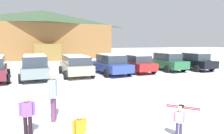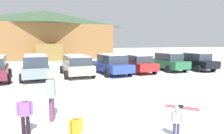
{
  "view_description": "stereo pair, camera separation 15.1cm",
  "coord_description": "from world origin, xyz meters",
  "px_view_note": "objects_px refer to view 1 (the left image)",
  "views": [
    {
      "loc": [
        -3.83,
        -1.85,
        2.65
      ],
      "look_at": [
        0.08,
        8.78,
        1.23
      ],
      "focal_mm": 32.0,
      "sensor_mm": 36.0,
      "label": 1
    },
    {
      "loc": [
        -3.69,
        -1.9,
        2.65
      ],
      "look_at": [
        0.08,
        8.78,
        1.23
      ],
      "focal_mm": 32.0,
      "sensor_mm": 36.0,
      "label": 2
    }
  ],
  "objects_px": {
    "parked_grey_wagon": "(35,66)",
    "ski_lodge": "(44,34)",
    "skier_child_in_orange_jacket": "(80,131)",
    "parked_blue_hatchback": "(110,64)",
    "parked_black_sedan": "(193,61)",
    "skier_adult_in_blue_parka": "(53,93)",
    "parked_green_coupe": "(166,61)",
    "pair_of_skis": "(182,107)",
    "parked_red_sedan": "(137,63)",
    "skier_child_in_purple_jacket": "(27,113)",
    "parked_beige_suv": "(76,65)",
    "skier_child_in_pink_snowsuit": "(179,120)"
  },
  "relations": [
    {
      "from": "parked_grey_wagon",
      "to": "skier_adult_in_blue_parka",
      "type": "xyz_separation_m",
      "value": [
        0.67,
        -8.35,
        0.01
      ]
    },
    {
      "from": "parked_black_sedan",
      "to": "skier_child_in_orange_jacket",
      "type": "relative_size",
      "value": 4.53
    },
    {
      "from": "parked_black_sedan",
      "to": "skier_adult_in_blue_parka",
      "type": "bearing_deg",
      "value": -148.18
    },
    {
      "from": "parked_beige_suv",
      "to": "pair_of_skis",
      "type": "height_order",
      "value": "parked_beige_suv"
    },
    {
      "from": "pair_of_skis",
      "to": "parked_blue_hatchback",
      "type": "bearing_deg",
      "value": 89.19
    },
    {
      "from": "parked_beige_suv",
      "to": "skier_adult_in_blue_parka",
      "type": "height_order",
      "value": "skier_adult_in_blue_parka"
    },
    {
      "from": "skier_child_in_orange_jacket",
      "to": "parked_black_sedan",
      "type": "bearing_deg",
      "value": 39.21
    },
    {
      "from": "parked_grey_wagon",
      "to": "skier_child_in_purple_jacket",
      "type": "xyz_separation_m",
      "value": [
        -0.09,
        -9.24,
        -0.28
      ]
    },
    {
      "from": "skier_child_in_purple_jacket",
      "to": "skier_adult_in_blue_parka",
      "type": "bearing_deg",
      "value": 49.16
    },
    {
      "from": "parked_black_sedan",
      "to": "parked_red_sedan",
      "type": "bearing_deg",
      "value": 175.42
    },
    {
      "from": "skier_child_in_purple_jacket",
      "to": "parked_green_coupe",
      "type": "bearing_deg",
      "value": 40.31
    },
    {
      "from": "ski_lodge",
      "to": "parked_beige_suv",
      "type": "relative_size",
      "value": 4.48
    },
    {
      "from": "parked_black_sedan",
      "to": "skier_child_in_orange_jacket",
      "type": "height_order",
      "value": "parked_black_sedan"
    },
    {
      "from": "parked_beige_suv",
      "to": "skier_adult_in_blue_parka",
      "type": "relative_size",
      "value": 2.87
    },
    {
      "from": "ski_lodge",
      "to": "skier_child_in_pink_snowsuit",
      "type": "relative_size",
      "value": 24.02
    },
    {
      "from": "ski_lodge",
      "to": "parked_grey_wagon",
      "type": "xyz_separation_m",
      "value": [
        -1.18,
        -20.11,
        -3.02
      ]
    },
    {
      "from": "parked_grey_wagon",
      "to": "skier_child_in_orange_jacket",
      "type": "height_order",
      "value": "parked_grey_wagon"
    },
    {
      "from": "parked_beige_suv",
      "to": "skier_child_in_pink_snowsuit",
      "type": "xyz_separation_m",
      "value": [
        0.86,
        -11.38,
        -0.37
      ]
    },
    {
      "from": "parked_green_coupe",
      "to": "skier_child_in_purple_jacket",
      "type": "distance_m",
      "value": 15.14
    },
    {
      "from": "parked_red_sedan",
      "to": "skier_child_in_purple_jacket",
      "type": "relative_size",
      "value": 3.75
    },
    {
      "from": "skier_adult_in_blue_parka",
      "to": "ski_lodge",
      "type": "bearing_deg",
      "value": 88.97
    },
    {
      "from": "skier_child_in_pink_snowsuit",
      "to": "parked_grey_wagon",
      "type": "bearing_deg",
      "value": 109.53
    },
    {
      "from": "parked_red_sedan",
      "to": "parked_black_sedan",
      "type": "distance_m",
      "value": 5.85
    },
    {
      "from": "parked_grey_wagon",
      "to": "parked_green_coupe",
      "type": "bearing_deg",
      "value": 2.8
    },
    {
      "from": "parked_beige_suv",
      "to": "parked_green_coupe",
      "type": "height_order",
      "value": "parked_green_coupe"
    },
    {
      "from": "ski_lodge",
      "to": "parked_green_coupe",
      "type": "relative_size",
      "value": 4.79
    },
    {
      "from": "parked_red_sedan",
      "to": "skier_child_in_orange_jacket",
      "type": "bearing_deg",
      "value": -122.99
    },
    {
      "from": "parked_red_sedan",
      "to": "skier_child_in_orange_jacket",
      "type": "xyz_separation_m",
      "value": [
        -7.21,
        -11.11,
        -0.24
      ]
    },
    {
      "from": "parked_red_sedan",
      "to": "skier_adult_in_blue_parka",
      "type": "height_order",
      "value": "skier_adult_in_blue_parka"
    },
    {
      "from": "skier_child_in_pink_snowsuit",
      "to": "skier_adult_in_blue_parka",
      "type": "relative_size",
      "value": 0.53
    },
    {
      "from": "parked_beige_suv",
      "to": "parked_black_sedan",
      "type": "distance_m",
      "value": 11.19
    },
    {
      "from": "parked_green_coupe",
      "to": "pair_of_skis",
      "type": "xyz_separation_m",
      "value": [
        -5.77,
        -9.31,
        -0.82
      ]
    },
    {
      "from": "parked_green_coupe",
      "to": "skier_adult_in_blue_parka",
      "type": "height_order",
      "value": "parked_green_coupe"
    },
    {
      "from": "parked_green_coupe",
      "to": "skier_adult_in_blue_parka",
      "type": "bearing_deg",
      "value": -140.43
    },
    {
      "from": "parked_green_coupe",
      "to": "skier_child_in_purple_jacket",
      "type": "height_order",
      "value": "parked_green_coupe"
    },
    {
      "from": "parked_blue_hatchback",
      "to": "parked_green_coupe",
      "type": "height_order",
      "value": "parked_green_coupe"
    },
    {
      "from": "ski_lodge",
      "to": "pair_of_skis",
      "type": "xyz_separation_m",
      "value": [
        4.5,
        -28.86,
        -3.93
      ]
    },
    {
      "from": "ski_lodge",
      "to": "parked_beige_suv",
      "type": "bearing_deg",
      "value": -84.75
    },
    {
      "from": "skier_child_in_purple_jacket",
      "to": "parked_blue_hatchback",
      "type": "bearing_deg",
      "value": 58.39
    },
    {
      "from": "parked_red_sedan",
      "to": "skier_adult_in_blue_parka",
      "type": "xyz_separation_m",
      "value": [
        -7.66,
        -8.84,
        0.15
      ]
    },
    {
      "from": "parked_blue_hatchback",
      "to": "skier_child_in_purple_jacket",
      "type": "distance_m",
      "value": 11.26
    },
    {
      "from": "skier_adult_in_blue_parka",
      "to": "skier_child_in_orange_jacket",
      "type": "height_order",
      "value": "skier_adult_in_blue_parka"
    },
    {
      "from": "parked_black_sedan",
      "to": "skier_adult_in_blue_parka",
      "type": "relative_size",
      "value": 2.69
    },
    {
      "from": "ski_lodge",
      "to": "pair_of_skis",
      "type": "bearing_deg",
      "value": -81.14
    },
    {
      "from": "parked_grey_wagon",
      "to": "ski_lodge",
      "type": "bearing_deg",
      "value": 86.64
    },
    {
      "from": "parked_grey_wagon",
      "to": "pair_of_skis",
      "type": "relative_size",
      "value": 3.62
    },
    {
      "from": "parked_grey_wagon",
      "to": "parked_blue_hatchback",
      "type": "height_order",
      "value": "parked_grey_wagon"
    },
    {
      "from": "parked_beige_suv",
      "to": "parked_red_sedan",
      "type": "height_order",
      "value": "parked_beige_suv"
    },
    {
      "from": "skier_child_in_pink_snowsuit",
      "to": "skier_child_in_orange_jacket",
      "type": "height_order",
      "value": "skier_child_in_orange_jacket"
    },
    {
      "from": "parked_red_sedan",
      "to": "skier_adult_in_blue_parka",
      "type": "relative_size",
      "value": 2.61
    }
  ]
}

